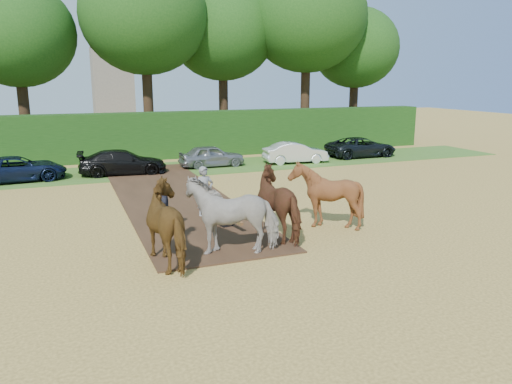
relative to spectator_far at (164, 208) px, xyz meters
name	(u,v)px	position (x,y,z in m)	size (l,w,h in m)	color
ground	(173,253)	(-0.12, -1.93, -0.91)	(120.00, 120.00, 0.00)	gold
earth_strip	(173,197)	(1.38, 5.07, -0.88)	(4.50, 17.00, 0.05)	#472D1C
grass_verge	(120,173)	(-0.12, 12.07, -0.89)	(50.00, 5.00, 0.03)	#38601E
hedgerow	(110,137)	(-0.12, 16.57, 0.59)	(46.00, 1.60, 3.00)	#14380F
spectator_far	(164,208)	(0.00, 0.00, 0.00)	(1.06, 0.44, 1.81)	#262632
plough_team	(257,208)	(2.59, -1.93, 0.24)	(7.73, 6.20, 2.32)	brown
parked_cars	(130,161)	(0.46, 11.82, -0.24)	(36.61, 3.03, 1.48)	silver
treeline	(70,18)	(-1.82, 19.76, 8.06)	(48.70, 10.60, 14.21)	#382616
church	(108,9)	(3.88, 53.07, 12.83)	(5.20, 5.20, 27.00)	slate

